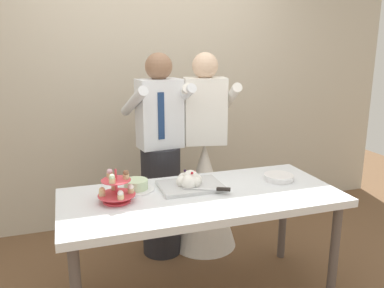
# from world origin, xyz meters

# --- Properties ---
(rear_wall) EXTENTS (5.20, 0.10, 2.90)m
(rear_wall) POSITION_xyz_m (0.00, 1.47, 1.45)
(rear_wall) COLOR beige
(rear_wall) RESTS_ON ground_plane
(dessert_table) EXTENTS (1.80, 0.80, 0.78)m
(dessert_table) POSITION_xyz_m (0.00, 0.00, 0.70)
(dessert_table) COLOR silver
(dessert_table) RESTS_ON ground_plane
(cupcake_stand) EXTENTS (0.23, 0.23, 0.21)m
(cupcake_stand) POSITION_xyz_m (-0.54, 0.04, 0.85)
(cupcake_stand) COLOR #D83F4C
(cupcake_stand) RESTS_ON dessert_table
(main_cake_tray) EXTENTS (0.42, 0.37, 0.13)m
(main_cake_tray) POSITION_xyz_m (-0.03, 0.13, 0.81)
(main_cake_tray) COLOR silver
(main_cake_tray) RESTS_ON dessert_table
(plate_stack) EXTENTS (0.21, 0.21, 0.04)m
(plate_stack) POSITION_xyz_m (0.61, 0.08, 0.80)
(plate_stack) COLOR white
(plate_stack) RESTS_ON dessert_table
(round_cake) EXTENTS (0.24, 0.24, 0.07)m
(round_cake) POSITION_xyz_m (-0.39, 0.20, 0.81)
(round_cake) COLOR white
(round_cake) RESTS_ON dessert_table
(person_groom) EXTENTS (0.52, 0.54, 1.66)m
(person_groom) POSITION_xyz_m (-0.10, 0.72, 0.75)
(person_groom) COLOR #232328
(person_groom) RESTS_ON ground_plane
(person_bride) EXTENTS (0.57, 0.56, 1.66)m
(person_bride) POSITION_xyz_m (0.29, 0.73, 0.58)
(person_bride) COLOR white
(person_bride) RESTS_ON ground_plane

